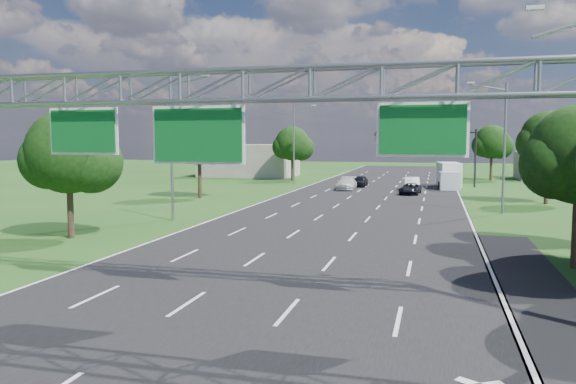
% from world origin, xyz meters
% --- Properties ---
extents(ground, '(220.00, 220.00, 0.00)m').
position_xyz_m(ground, '(0.00, 30.00, 0.00)').
color(ground, '#1D4414').
rests_on(ground, ground).
extents(road, '(18.00, 180.00, 0.02)m').
position_xyz_m(road, '(0.00, 30.00, 0.00)').
color(road, black).
rests_on(road, ground).
extents(road_flare, '(3.00, 30.00, 0.02)m').
position_xyz_m(road_flare, '(10.20, 14.00, 0.00)').
color(road_flare, black).
rests_on(road_flare, ground).
extents(sign_gantry, '(23.50, 1.00, 9.56)m').
position_xyz_m(sign_gantry, '(0.33, 12.00, 6.89)').
color(sign_gantry, gray).
rests_on(sign_gantry, ground).
extents(traffic_signal, '(12.21, 0.24, 7.00)m').
position_xyz_m(traffic_signal, '(7.48, 65.00, 5.17)').
color(traffic_signal, black).
rests_on(traffic_signal, ground).
extents(streetlight_l_near, '(2.97, 0.22, 10.16)m').
position_xyz_m(streetlight_l_near, '(-11.30, 30.00, 5.58)').
color(streetlight_l_near, gray).
rests_on(streetlight_l_near, ground).
extents(streetlight_l_far, '(2.97, 0.22, 10.16)m').
position_xyz_m(streetlight_l_far, '(-11.30, 65.00, 5.58)').
color(streetlight_l_far, gray).
rests_on(streetlight_l_far, ground).
extents(streetlight_r_mid, '(2.97, 0.22, 10.16)m').
position_xyz_m(streetlight_r_mid, '(11.30, 40.00, 5.58)').
color(streetlight_r_mid, gray).
rests_on(streetlight_r_mid, ground).
extents(tree_verge_la, '(5.76, 4.80, 7.40)m').
position_xyz_m(tree_verge_la, '(-13.92, 22.04, 4.76)').
color(tree_verge_la, '#2D2116').
rests_on(tree_verge_la, ground).
extents(tree_verge_lb, '(5.76, 4.80, 8.06)m').
position_xyz_m(tree_verge_lb, '(-15.92, 45.04, 5.41)').
color(tree_verge_lb, '#2D2116').
rests_on(tree_verge_lb, ground).
extents(tree_verge_lc, '(5.76, 4.80, 7.62)m').
position_xyz_m(tree_verge_lc, '(-12.92, 70.04, 4.98)').
color(tree_verge_lc, '#2D2116').
rests_on(tree_verge_lc, ground).
extents(tree_verge_rd, '(5.76, 4.80, 8.28)m').
position_xyz_m(tree_verge_rd, '(16.08, 48.04, 5.63)').
color(tree_verge_rd, '#2D2116').
rests_on(tree_verge_rd, ground).
extents(tree_verge_re, '(5.76, 4.80, 7.84)m').
position_xyz_m(tree_verge_re, '(14.08, 78.04, 5.20)').
color(tree_verge_re, '#2D2116').
rests_on(tree_verge_re, ground).
extents(building_left, '(14.00, 10.00, 5.00)m').
position_xyz_m(building_left, '(-22.00, 78.00, 2.50)').
color(building_left, gray).
rests_on(building_left, ground).
extents(building_right, '(12.00, 9.00, 4.00)m').
position_xyz_m(building_right, '(24.00, 82.00, 2.00)').
color(building_right, gray).
rests_on(building_right, ground).
extents(car_queue_a, '(2.16, 5.02, 1.44)m').
position_xyz_m(car_queue_a, '(-3.45, 57.97, 0.72)').
color(car_queue_a, silver).
rests_on(car_queue_a, ground).
extents(car_queue_b, '(2.28, 4.32, 1.16)m').
position_xyz_m(car_queue_b, '(3.90, 54.02, 0.58)').
color(car_queue_b, black).
rests_on(car_queue_b, ground).
extents(car_queue_c, '(1.71, 4.00, 1.35)m').
position_xyz_m(car_queue_c, '(-2.50, 62.50, 0.67)').
color(car_queue_c, black).
rests_on(car_queue_c, ground).
extents(car_queue_d, '(1.92, 4.70, 1.52)m').
position_xyz_m(car_queue_d, '(3.88, 58.40, 0.76)').
color(car_queue_d, white).
rests_on(car_queue_d, ground).
extents(box_truck, '(2.97, 8.12, 2.99)m').
position_xyz_m(box_truck, '(7.97, 63.48, 1.43)').
color(box_truck, white).
rests_on(box_truck, ground).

